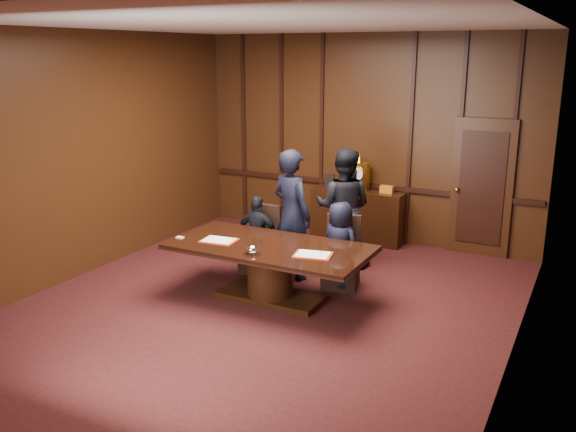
% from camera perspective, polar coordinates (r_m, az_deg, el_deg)
% --- Properties ---
extents(room, '(7.00, 7.04, 3.50)m').
position_cam_1_polar(room, '(7.51, -1.36, 3.89)').
color(room, black).
rests_on(room, ground).
extents(sideboard, '(1.60, 0.45, 1.54)m').
position_cam_1_polar(sideboard, '(10.59, 6.53, 0.24)').
color(sideboard, black).
rests_on(sideboard, ground).
extents(conference_table, '(2.62, 1.32, 0.76)m').
position_cam_1_polar(conference_table, '(8.00, -1.69, -4.43)').
color(conference_table, black).
rests_on(conference_table, ground).
extents(folder_left, '(0.49, 0.38, 0.02)m').
position_cam_1_polar(folder_left, '(8.13, -6.47, -2.28)').
color(folder_left, '#A8270F').
rests_on(folder_left, conference_table).
extents(folder_right, '(0.52, 0.42, 0.02)m').
position_cam_1_polar(folder_right, '(7.52, 2.34, -3.64)').
color(folder_right, '#A8270F').
rests_on(folder_right, conference_table).
extents(inkstand, '(0.20, 0.14, 0.12)m').
position_cam_1_polar(inkstand, '(7.53, -3.37, -3.26)').
color(inkstand, white).
rests_on(inkstand, conference_table).
extents(notepad, '(0.10, 0.07, 0.01)m').
position_cam_1_polar(notepad, '(8.34, -10.08, -1.98)').
color(notepad, '#E7E671').
rests_on(notepad, conference_table).
extents(chair_left, '(0.49, 0.49, 0.99)m').
position_cam_1_polar(chair_left, '(9.09, -2.57, -3.45)').
color(chair_left, black).
rests_on(chair_left, ground).
extents(chair_right, '(0.58, 0.58, 0.99)m').
position_cam_1_polar(chair_right, '(8.55, 4.99, -4.71)').
color(chair_right, black).
rests_on(chair_right, ground).
extents(signatory_left, '(0.71, 0.36, 1.17)m').
position_cam_1_polar(signatory_left, '(8.94, -2.84, -1.80)').
color(signatory_left, black).
rests_on(signatory_left, ground).
extents(signatory_right, '(0.69, 0.55, 1.24)m').
position_cam_1_polar(signatory_right, '(8.38, 4.88, -2.79)').
color(signatory_right, black).
rests_on(signatory_right, ground).
extents(witness_left, '(0.80, 0.66, 1.88)m').
position_cam_1_polar(witness_left, '(8.68, 0.36, 0.14)').
color(witness_left, black).
rests_on(witness_left, ground).
extents(witness_right, '(0.98, 0.81, 1.81)m').
position_cam_1_polar(witness_right, '(9.27, 5.20, 0.80)').
color(witness_right, black).
rests_on(witness_right, ground).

